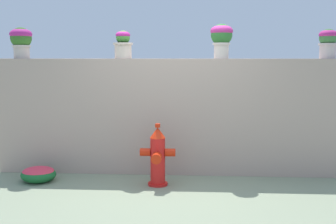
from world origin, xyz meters
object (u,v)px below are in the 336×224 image
potted_plant_2 (222,37)px  potted_plant_3 (328,41)px  fire_hydrant (158,157)px  potted_plant_0 (21,39)px  potted_plant_1 (123,44)px  flower_bush_left (38,174)px

potted_plant_2 → potted_plant_3: size_ratio=1.17×
fire_hydrant → potted_plant_0: bearing=162.2°
potted_plant_0 → potted_plant_1: bearing=-1.6°
flower_bush_left → fire_hydrant: bearing=-2.1°
potted_plant_3 → flower_bush_left: bearing=-171.5°
potted_plant_1 → potted_plant_3: bearing=0.8°
potted_plant_1 → flower_bush_left: potted_plant_1 is taller
potted_plant_0 → fire_hydrant: 2.78m
potted_plant_2 → potted_plant_3: 1.55m
potted_plant_2 → flower_bush_left: size_ratio=1.01×
potted_plant_2 → potted_plant_0: bearing=179.1°
potted_plant_0 → potted_plant_3: bearing=-0.1°
potted_plant_1 → potted_plant_3: potted_plant_3 is taller
potted_plant_0 → potted_plant_2: size_ratio=0.93×
potted_plant_2 → flower_bush_left: 3.31m
potted_plant_0 → flower_bush_left: (0.42, -0.62, -1.92)m
potted_plant_0 → potted_plant_1: 1.57m
potted_plant_3 → potted_plant_0: bearing=179.9°
potted_plant_2 → flower_bush_left: bearing=-167.5°
potted_plant_1 → flower_bush_left: size_ratio=0.83×
potted_plant_3 → fire_hydrant: (-2.44, -0.68, -1.60)m
potted_plant_3 → fire_hydrant: potted_plant_3 is taller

